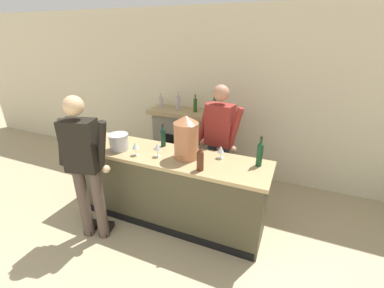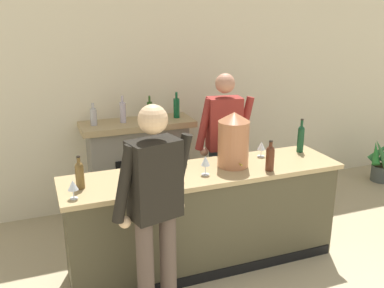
{
  "view_description": "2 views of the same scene",
  "coord_description": "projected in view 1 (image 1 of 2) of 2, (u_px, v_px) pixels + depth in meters",
  "views": [
    {
      "loc": [
        1.21,
        0.42,
        2.34
      ],
      "look_at": [
        0.02,
        3.23,
        1.03
      ],
      "focal_mm": 24.0,
      "sensor_mm": 36.0,
      "label": 1
    },
    {
      "loc": [
        -1.64,
        -0.45,
        2.4
      ],
      "look_at": [
        -0.26,
        3.17,
        1.16
      ],
      "focal_mm": 40.0,
      "sensor_mm": 36.0,
      "label": 2
    }
  ],
  "objects": [
    {
      "name": "wine_glass_mid_counter",
      "position": [
        221.0,
        150.0,
        3.02
      ],
      "size": [
        0.08,
        0.08,
        0.16
      ],
      "color": "silver",
      "rests_on": "bar_counter"
    },
    {
      "name": "fireplace_stone",
      "position": [
        187.0,
        140.0,
        4.59
      ],
      "size": [
        1.31,
        0.52,
        1.45
      ],
      "color": "gray",
      "rests_on": "ground_plane"
    },
    {
      "name": "wine_glass_back_row",
      "position": [
        135.0,
        146.0,
        3.09
      ],
      "size": [
        0.08,
        0.08,
        0.17
      ],
      "color": "silver",
      "rests_on": "bar_counter"
    },
    {
      "name": "wine_bottle_merlot_tall",
      "position": [
        260.0,
        153.0,
        2.83
      ],
      "size": [
        0.07,
        0.07,
        0.35
      ],
      "color": "#144023",
      "rests_on": "bar_counter"
    },
    {
      "name": "wine_glass_near_bucket",
      "position": [
        157.0,
        147.0,
        3.06
      ],
      "size": [
        0.08,
        0.08,
        0.18
      ],
      "color": "silver",
      "rests_on": "bar_counter"
    },
    {
      "name": "person_customer",
      "position": [
        85.0,
        165.0,
        2.87
      ],
      "size": [
        0.65,
        0.37,
        1.77
      ],
      "color": "brown",
      "rests_on": "ground_plane"
    },
    {
      "name": "wine_glass_front_left",
      "position": [
        78.0,
        137.0,
        3.39
      ],
      "size": [
        0.08,
        0.08,
        0.16
      ],
      "color": "silver",
      "rests_on": "bar_counter"
    },
    {
      "name": "wine_bottle_riesling_slim",
      "position": [
        163.0,
        136.0,
        3.35
      ],
      "size": [
        0.06,
        0.06,
        0.31
      ],
      "color": "#113124",
      "rests_on": "bar_counter"
    },
    {
      "name": "ice_bucket_steel",
      "position": [
        119.0,
        142.0,
        3.26
      ],
      "size": [
        0.25,
        0.25,
        0.21
      ],
      "color": "silver",
      "rests_on": "bar_counter"
    },
    {
      "name": "person_bartender",
      "position": [
        219.0,
        141.0,
        3.56
      ],
      "size": [
        0.65,
        0.34,
        1.75
      ],
      "color": "#2F3C47",
      "rests_on": "ground_plane"
    },
    {
      "name": "wine_bottle_rose_blush",
      "position": [
        200.0,
        159.0,
        2.75
      ],
      "size": [
        0.08,
        0.08,
        0.29
      ],
      "color": "#4C2515",
      "rests_on": "bar_counter"
    },
    {
      "name": "wine_bottle_cabernet_heavy",
      "position": [
        92.0,
        132.0,
        3.52
      ],
      "size": [
        0.07,
        0.07,
        0.28
      ],
      "color": "brown",
      "rests_on": "bar_counter"
    },
    {
      "name": "wall_back_panel",
      "position": [
        222.0,
        96.0,
        4.31
      ],
      "size": [
        12.0,
        0.07,
        2.75
      ],
      "color": "beige",
      "rests_on": "ground_plane"
    },
    {
      "name": "copper_dispenser",
      "position": [
        186.0,
        137.0,
        2.98
      ],
      "size": [
        0.3,
        0.33,
        0.52
      ],
      "color": "#B16D47",
      "rests_on": "bar_counter"
    },
    {
      "name": "bar_counter",
      "position": [
        166.0,
        187.0,
        3.37
      ],
      "size": [
        2.61,
        0.66,
        0.97
      ],
      "color": "#47422D",
      "rests_on": "ground_plane"
    }
  ]
}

